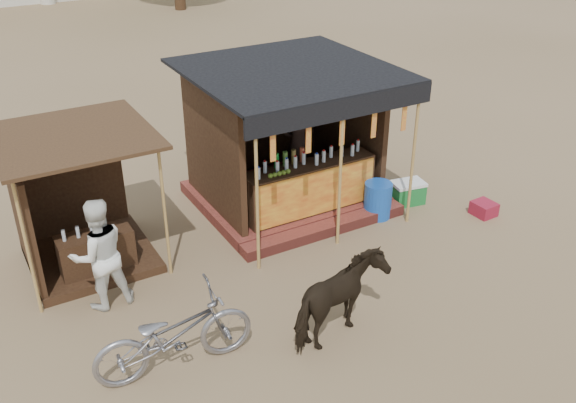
{
  "coord_description": "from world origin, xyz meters",
  "views": [
    {
      "loc": [
        -4.67,
        -6.56,
        6.16
      ],
      "look_at": [
        0.0,
        1.6,
        1.1
      ],
      "focal_mm": 40.0,
      "sensor_mm": 36.0,
      "label": 1
    }
  ],
  "objects": [
    {
      "name": "motorbike",
      "position": [
        -2.69,
        -0.03,
        0.58
      ],
      "size": [
        2.24,
        0.9,
        1.15
      ],
      "primitive_type": "imported",
      "rotation": [
        0.0,
        0.0,
        1.51
      ],
      "color": "gray",
      "rests_on": "ground"
    },
    {
      "name": "bystander",
      "position": [
        -3.12,
        1.86,
        0.91
      ],
      "size": [
        0.91,
        0.72,
        1.82
      ],
      "primitive_type": "imported",
      "rotation": [
        0.0,
        0.0,
        3.18
      ],
      "color": "white",
      "rests_on": "ground"
    },
    {
      "name": "blue_barrel",
      "position": [
        2.22,
        2.0,
        0.35
      ],
      "size": [
        0.56,
        0.56,
        0.71
      ],
      "primitive_type": "cylinder",
      "rotation": [
        0.0,
        0.0,
        0.05
      ],
      "color": "#174DB0",
      "rests_on": "ground"
    },
    {
      "name": "red_crate",
      "position": [
        4.06,
        1.01,
        0.13
      ],
      "size": [
        0.41,
        0.44,
        0.26
      ],
      "primitive_type": "cube",
      "rotation": [
        0.0,
        0.0,
        0.05
      ],
      "color": "maroon",
      "rests_on": "ground"
    },
    {
      "name": "ground",
      "position": [
        0.0,
        0.0,
        0.0
      ],
      "size": [
        120.0,
        120.0,
        0.0
      ],
      "primitive_type": "plane",
      "color": "#846B4C",
      "rests_on": "ground"
    },
    {
      "name": "cooler",
      "position": [
        3.08,
        2.14,
        0.23
      ],
      "size": [
        0.7,
        0.54,
        0.46
      ],
      "color": "#19742F",
      "rests_on": "ground"
    },
    {
      "name": "cow",
      "position": [
        -0.42,
        -0.6,
        0.64
      ],
      "size": [
        1.67,
        1.13,
        1.29
      ],
      "primitive_type": "imported",
      "rotation": [
        0.0,
        0.0,
        1.88
      ],
      "color": "black",
      "rests_on": "ground"
    },
    {
      "name": "main_stall",
      "position": [
        1.02,
        3.36,
        1.03
      ],
      "size": [
        3.6,
        3.61,
        2.78
      ],
      "color": "brown",
      "rests_on": "ground"
    },
    {
      "name": "secondary_stall",
      "position": [
        -3.17,
        3.24,
        0.85
      ],
      "size": [
        2.4,
        2.4,
        2.38
      ],
      "color": "#3D2816",
      "rests_on": "ground"
    }
  ]
}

